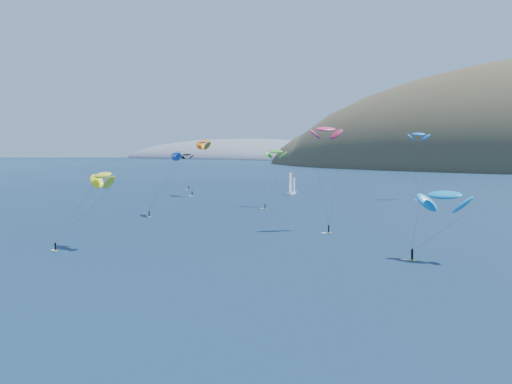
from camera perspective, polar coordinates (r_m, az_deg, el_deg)
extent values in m
ellipsoid|color=#3D3526|center=(679.05, 14.37, 1.51)|extent=(340.00, 240.00, 120.00)
ellipsoid|color=slate|center=(989.35, -1.00, 2.55)|extent=(400.00, 240.00, 60.00)
ellipsoid|color=slate|center=(880.75, 4.96, 2.44)|extent=(240.00, 180.00, 44.00)
cube|color=white|center=(274.56, 2.87, -0.13)|extent=(3.09, 6.73, 0.78)
cylinder|color=white|center=(274.65, 2.92, 0.82)|extent=(0.12, 0.12, 9.11)
cube|color=yellow|center=(266.20, -5.13, -0.33)|extent=(1.52, 1.09, 0.08)
cylinder|color=black|center=(266.13, -5.13, -0.13)|extent=(0.35, 0.35, 1.60)
sphere|color=#8C6047|center=(266.07, -5.13, 0.07)|extent=(0.27, 0.27, 0.27)
ellipsoid|color=orange|center=(267.88, -4.21, 4.04)|extent=(10.91, 8.74, 5.53)
cube|color=yellow|center=(135.08, -15.75, -4.57)|extent=(1.34, 0.80, 0.07)
cylinder|color=black|center=(134.97, -15.75, -4.23)|extent=(0.30, 0.30, 1.38)
sphere|color=#8C6047|center=(134.86, -15.76, -3.89)|extent=(0.23, 0.23, 0.23)
ellipsoid|color=yellow|center=(137.66, -12.17, 1.33)|extent=(9.21, 6.56, 4.67)
cube|color=yellow|center=(213.22, 0.73, -1.36)|extent=(1.28, 0.73, 0.07)
cylinder|color=black|center=(213.15, 0.73, -1.15)|extent=(0.29, 0.29, 1.32)
sphere|color=#8C6047|center=(213.08, 0.73, -0.95)|extent=(0.22, 0.22, 0.22)
ellipsoid|color=green|center=(222.28, 1.60, 3.25)|extent=(7.40, 5.11, 3.77)
cube|color=yellow|center=(253.30, 12.91, -0.63)|extent=(1.29, 1.14, 0.07)
cylinder|color=black|center=(253.24, 12.92, -0.44)|extent=(0.31, 0.31, 1.43)
sphere|color=#8C6047|center=(253.18, 12.92, -0.25)|extent=(0.24, 0.24, 0.24)
ellipsoid|color=blue|center=(257.41, 12.88, 4.54)|extent=(8.06, 7.42, 4.19)
cube|color=yellow|center=(122.45, 12.38, -5.37)|extent=(1.65, 0.67, 0.09)
cylinder|color=black|center=(122.29, 12.39, -4.91)|extent=(0.37, 0.37, 1.71)
sphere|color=#8C6047|center=(122.15, 12.39, -4.45)|extent=(0.29, 0.29, 0.29)
ellipsoid|color=#0A83C4|center=(123.59, 14.86, -0.23)|extent=(9.97, 5.63, 5.28)
cube|color=yellow|center=(157.05, 5.83, -3.27)|extent=(1.18, 1.32, 0.08)
cylinder|color=black|center=(156.94, 5.83, -2.96)|extent=(0.32, 0.32, 1.47)
sphere|color=#8C6047|center=(156.84, 5.83, -2.64)|extent=(0.25, 0.25, 0.25)
ellipsoid|color=#C42656|center=(162.84, 5.60, 5.03)|extent=(7.46, 8.05, 4.20)
cube|color=yellow|center=(191.90, -8.54, -1.99)|extent=(1.28, 1.12, 0.07)
cylinder|color=black|center=(191.81, -8.54, -1.74)|extent=(0.31, 0.31, 1.42)
sphere|color=#8C6047|center=(191.73, -8.55, -1.50)|extent=(0.24, 0.24, 0.24)
ellipsoid|color=#1A409C|center=(195.93, -6.39, 3.13)|extent=(7.53, 6.90, 3.91)
cube|color=yellow|center=(304.17, -5.39, 0.20)|extent=(1.38, 0.62, 0.07)
cylinder|color=black|center=(304.12, -5.40, 0.35)|extent=(0.31, 0.31, 1.43)
sphere|color=#8C6047|center=(304.07, -5.40, 0.51)|extent=(0.24, 0.24, 0.24)
ellipsoid|color=black|center=(310.11, -5.55, 3.00)|extent=(6.87, 4.12, 3.59)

